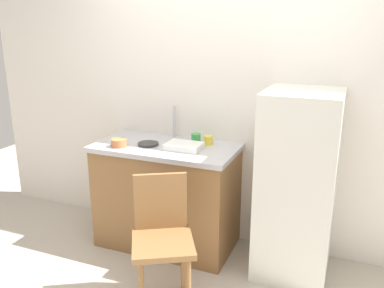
{
  "coord_description": "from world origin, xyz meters",
  "views": [
    {
      "loc": [
        0.97,
        -2.24,
        1.86
      ],
      "look_at": [
        -0.18,
        0.6,
        0.95
      ],
      "focal_mm": 38.12,
      "sensor_mm": 36.0,
      "label": 1
    }
  ],
  "objects_px": {
    "chair": "(162,235)",
    "terracotta_bowl": "(119,143)",
    "cup_yellow": "(208,140)",
    "cup_green": "(196,138)",
    "refrigerator": "(297,185)",
    "hotplate": "(148,144)",
    "dish_tray": "(184,146)"
  },
  "relations": [
    {
      "from": "chair",
      "to": "terracotta_bowl",
      "type": "bearing_deg",
      "value": 110.85
    },
    {
      "from": "chair",
      "to": "terracotta_bowl",
      "type": "distance_m",
      "value": 0.93
    },
    {
      "from": "cup_yellow",
      "to": "chair",
      "type": "bearing_deg",
      "value": -90.72
    },
    {
      "from": "cup_yellow",
      "to": "cup_green",
      "type": "bearing_deg",
      "value": -178.88
    },
    {
      "from": "chair",
      "to": "cup_yellow",
      "type": "distance_m",
      "value": 0.96
    },
    {
      "from": "terracotta_bowl",
      "to": "cup_green",
      "type": "distance_m",
      "value": 0.63
    },
    {
      "from": "chair",
      "to": "cup_green",
      "type": "height_order",
      "value": "cup_green"
    },
    {
      "from": "chair",
      "to": "cup_green",
      "type": "bearing_deg",
      "value": 66.86
    },
    {
      "from": "refrigerator",
      "to": "terracotta_bowl",
      "type": "xyz_separation_m",
      "value": [
        -1.4,
        -0.19,
        0.22
      ]
    },
    {
      "from": "chair",
      "to": "cup_green",
      "type": "distance_m",
      "value": 0.97
    },
    {
      "from": "terracotta_bowl",
      "to": "hotplate",
      "type": "bearing_deg",
      "value": 31.96
    },
    {
      "from": "refrigerator",
      "to": "hotplate",
      "type": "relative_size",
      "value": 8.29
    },
    {
      "from": "refrigerator",
      "to": "dish_tray",
      "type": "relative_size",
      "value": 5.04
    },
    {
      "from": "dish_tray",
      "to": "terracotta_bowl",
      "type": "height_order",
      "value": "terracotta_bowl"
    },
    {
      "from": "chair",
      "to": "hotplate",
      "type": "distance_m",
      "value": 0.88
    },
    {
      "from": "refrigerator",
      "to": "cup_yellow",
      "type": "bearing_deg",
      "value": 169.36
    },
    {
      "from": "hotplate",
      "to": "cup_green",
      "type": "relative_size",
      "value": 2.08
    },
    {
      "from": "dish_tray",
      "to": "cup_green",
      "type": "bearing_deg",
      "value": 83.4
    },
    {
      "from": "refrigerator",
      "to": "dish_tray",
      "type": "height_order",
      "value": "refrigerator"
    },
    {
      "from": "chair",
      "to": "cup_green",
      "type": "xyz_separation_m",
      "value": [
        -0.1,
        0.85,
        0.44
      ]
    },
    {
      "from": "refrigerator",
      "to": "cup_yellow",
      "type": "relative_size",
      "value": 19.51
    },
    {
      "from": "cup_green",
      "to": "cup_yellow",
      "type": "height_order",
      "value": "cup_green"
    },
    {
      "from": "dish_tray",
      "to": "cup_green",
      "type": "xyz_separation_m",
      "value": [
        0.02,
        0.2,
        0.02
      ]
    },
    {
      "from": "chair",
      "to": "terracotta_bowl",
      "type": "relative_size",
      "value": 7.07
    },
    {
      "from": "cup_green",
      "to": "refrigerator",
      "type": "bearing_deg",
      "value": -9.19
    },
    {
      "from": "dish_tray",
      "to": "cup_yellow",
      "type": "relative_size",
      "value": 3.87
    },
    {
      "from": "refrigerator",
      "to": "chair",
      "type": "xyz_separation_m",
      "value": [
        -0.77,
        -0.71,
        -0.21
      ]
    },
    {
      "from": "refrigerator",
      "to": "hotplate",
      "type": "distance_m",
      "value": 1.22
    },
    {
      "from": "terracotta_bowl",
      "to": "cup_yellow",
      "type": "bearing_deg",
      "value": 26.94
    },
    {
      "from": "terracotta_bowl",
      "to": "cup_green",
      "type": "bearing_deg",
      "value": 31.22
    },
    {
      "from": "hotplate",
      "to": "cup_green",
      "type": "xyz_separation_m",
      "value": [
        0.34,
        0.2,
        0.03
      ]
    },
    {
      "from": "refrigerator",
      "to": "terracotta_bowl",
      "type": "distance_m",
      "value": 1.43
    }
  ]
}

